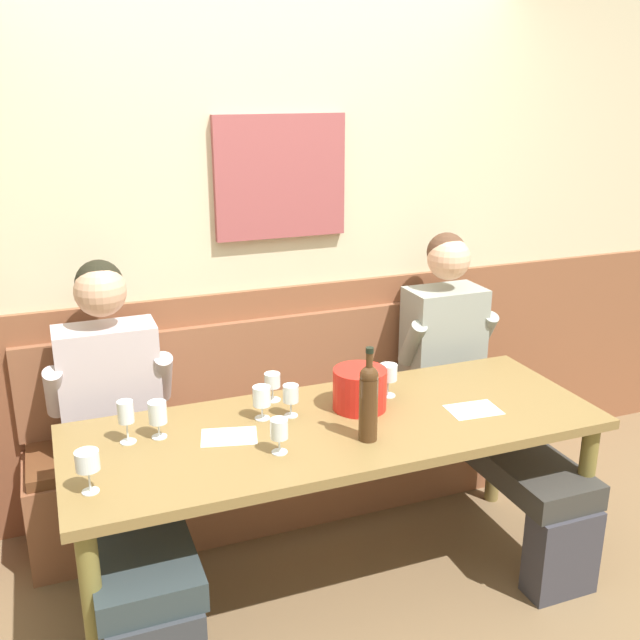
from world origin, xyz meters
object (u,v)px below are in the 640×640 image
at_px(dining_table, 338,442).
at_px(wine_glass_right_end, 87,462).
at_px(wine_glass_center_front, 272,381).
at_px(ice_bucket, 360,389).
at_px(wine_bottle_clear_water, 369,400).
at_px(wine_glass_mid_left, 388,374).
at_px(wall_bench, 287,455).
at_px(person_center_right_seat, 120,444).
at_px(person_center_left_seat, 473,382).
at_px(wine_glass_center_rear, 279,430).
at_px(wine_glass_near_bucket, 126,413).
at_px(wine_glass_mid_right, 262,398).
at_px(wine_glass_left_end, 158,413).
at_px(wine_glass_by_bottle, 291,395).

height_order(dining_table, wine_glass_right_end, wine_glass_right_end).
bearing_deg(wine_glass_center_front, wine_glass_right_end, -148.79).
relative_size(ice_bucket, wine_glass_center_front, 1.82).
bearing_deg(wine_bottle_clear_water, wine_glass_mid_left, 53.27).
bearing_deg(wall_bench, wine_glass_center_front, -116.56).
relative_size(person_center_right_seat, wine_glass_center_front, 10.96).
bearing_deg(person_center_left_seat, wine_glass_center_rear, -156.74).
relative_size(wine_glass_right_end, wine_glass_near_bucket, 0.89).
height_order(wine_glass_center_front, wine_glass_near_bucket, wine_glass_near_bucket).
xyz_separation_m(dining_table, ice_bucket, (0.14, 0.09, 0.17)).
xyz_separation_m(person_center_left_seat, wine_glass_mid_left, (-0.55, -0.18, 0.19)).
xyz_separation_m(wine_glass_mid_right, wine_glass_right_end, (-0.69, -0.32, 0.02)).
height_order(ice_bucket, wine_glass_right_end, ice_bucket).
bearing_deg(wine_glass_mid_left, wall_bench, 121.60).
bearing_deg(wine_glass_near_bucket, wine_bottle_clear_water, -19.61).
distance_m(person_center_right_seat, wine_glass_near_bucket, 0.29).
height_order(wall_bench, wine_glass_right_end, wall_bench).
xyz_separation_m(person_center_left_seat, wine_glass_mid_right, (-1.11, -0.20, 0.18)).
distance_m(dining_table, wine_glass_mid_right, 0.35).
height_order(wall_bench, wine_glass_mid_right, wall_bench).
bearing_deg(ice_bucket, wine_glass_right_end, -166.12).
distance_m(wine_glass_left_end, wine_glass_center_rear, 0.48).
relative_size(dining_table, wine_glass_center_front, 17.35).
xyz_separation_m(ice_bucket, wine_glass_mid_right, (-0.40, 0.05, 0.01)).
bearing_deg(dining_table, wine_glass_right_end, -169.55).
bearing_deg(wine_glass_by_bottle, wine_glass_center_front, 97.60).
relative_size(wall_bench, dining_table, 1.14).
height_order(wine_glass_mid_right, wine_glass_right_end, wine_glass_right_end).
relative_size(wall_bench, wine_glass_by_bottle, 18.02).
height_order(wall_bench, wine_glass_left_end, wall_bench).
bearing_deg(person_center_right_seat, wall_bench, 21.88).
relative_size(wine_bottle_clear_water, wine_glass_center_front, 3.02).
relative_size(wine_bottle_clear_water, wine_glass_near_bucket, 2.21).
bearing_deg(wine_glass_mid_right, wine_bottle_clear_water, -44.38).
bearing_deg(wine_bottle_clear_water, wine_glass_by_bottle, 124.83).
xyz_separation_m(dining_table, person_center_left_seat, (0.85, 0.34, -0.00)).
height_order(wine_glass_right_end, wine_glass_left_end, wine_glass_right_end).
relative_size(wine_glass_near_bucket, wine_glass_center_rear, 1.25).
bearing_deg(wine_glass_center_front, wine_glass_center_rear, -104.55).
distance_m(wall_bench, wine_glass_center_rear, 1.02).
distance_m(wall_bench, wine_glass_near_bucket, 1.12).
relative_size(dining_table, wine_bottle_clear_water, 5.74).
height_order(wine_bottle_clear_water, wine_glass_mid_left, wine_bottle_clear_water).
height_order(person_center_right_seat, wine_glass_right_end, person_center_right_seat).
bearing_deg(wine_glass_right_end, person_center_right_seat, 73.81).
distance_m(wall_bench, wine_glass_right_end, 1.39).
height_order(dining_table, wine_glass_mid_left, wine_glass_mid_left).
height_order(wine_bottle_clear_water, wine_glass_near_bucket, wine_bottle_clear_water).
height_order(wine_glass_center_front, wine_glass_left_end, wine_glass_left_end).
bearing_deg(wine_bottle_clear_water, dining_table, 107.04).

